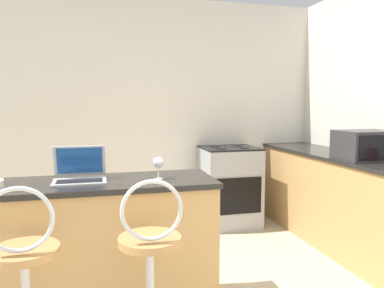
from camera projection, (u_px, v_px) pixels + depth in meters
The scene contains 8 objects.
wall_back at pixel (146, 113), 4.32m from camera, with size 12.00×0.06×2.60m.
breakfast_bar at pixel (92, 250), 2.42m from camera, with size 1.61×0.55×0.91m.
counter_right at pixel (374, 213), 3.24m from camera, with size 0.59×3.30×0.91m.
bar_stool_far at pixel (151, 276), 2.01m from camera, with size 0.40×0.40×1.03m.
laptop at pixel (80, 172), 2.40m from camera, with size 0.33×0.27×0.22m.
microwave at pixel (365, 145), 3.27m from camera, with size 0.47×0.36×0.26m.
stove_range at pixel (229, 186), 4.32m from camera, with size 0.63×0.57×0.92m.
wine_glass_short at pixel (158, 163), 2.43m from camera, with size 0.07×0.07×0.15m.
Camera 1 is at (-0.56, -1.54, 1.40)m, focal length 35.00 mm.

